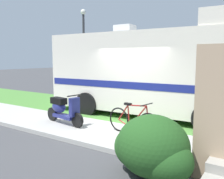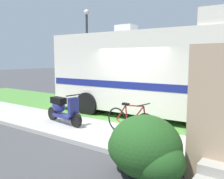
{
  "view_description": "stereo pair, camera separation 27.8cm",
  "coord_description": "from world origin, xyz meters",
  "px_view_note": "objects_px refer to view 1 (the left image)",
  "views": [
    {
      "loc": [
        3.96,
        -6.64,
        2.16
      ],
      "look_at": [
        -0.68,
        0.3,
        1.1
      ],
      "focal_mm": 39.45,
      "sensor_mm": 36.0,
      "label": 1
    },
    {
      "loc": [
        4.19,
        -6.49,
        2.16
      ],
      "look_at": [
        -0.68,
        0.3,
        1.1
      ],
      "focal_mm": 39.45,
      "sensor_mm": 36.0,
      "label": 2
    }
  ],
  "objects_px": {
    "bicycle": "(133,121)",
    "street_lamp_post": "(84,46)",
    "scooter": "(63,109)",
    "motorhome_rv": "(154,71)"
  },
  "relations": [
    {
      "from": "motorhome_rv",
      "to": "bicycle",
      "type": "distance_m",
      "value": 3.06
    },
    {
      "from": "bicycle",
      "to": "street_lamp_post",
      "type": "relative_size",
      "value": 0.35
    },
    {
      "from": "bicycle",
      "to": "street_lamp_post",
      "type": "bearing_deg",
      "value": 140.43
    },
    {
      "from": "scooter",
      "to": "motorhome_rv",
      "type": "bearing_deg",
      "value": 59.38
    },
    {
      "from": "motorhome_rv",
      "to": "street_lamp_post",
      "type": "relative_size",
      "value": 1.58
    },
    {
      "from": "bicycle",
      "to": "street_lamp_post",
      "type": "xyz_separation_m",
      "value": [
        -5.57,
        4.61,
        2.33
      ]
    },
    {
      "from": "scooter",
      "to": "street_lamp_post",
      "type": "distance_m",
      "value": 6.19
    },
    {
      "from": "bicycle",
      "to": "street_lamp_post",
      "type": "distance_m",
      "value": 7.6
    },
    {
      "from": "bicycle",
      "to": "scooter",
      "type": "bearing_deg",
      "value": -175.2
    },
    {
      "from": "motorhome_rv",
      "to": "street_lamp_post",
      "type": "distance_m",
      "value": 5.38
    }
  ]
}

